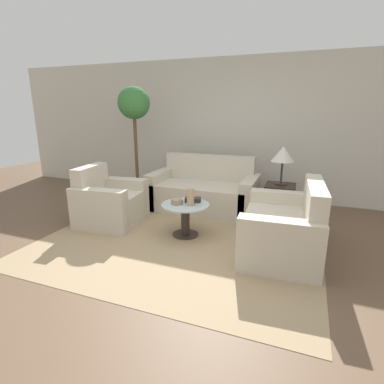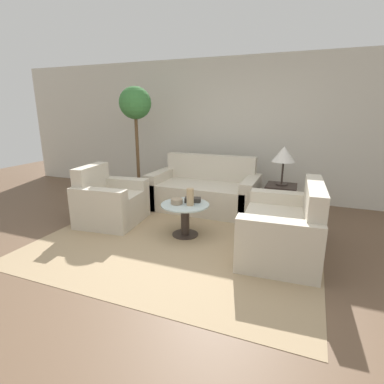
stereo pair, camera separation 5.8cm
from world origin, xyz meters
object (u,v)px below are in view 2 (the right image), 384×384
(coffee_table, at_px, (185,215))
(book_stack, at_px, (193,200))
(sofa_main, at_px, (205,192))
(armchair, at_px, (109,203))
(table_lamp, at_px, (284,155))
(potted_plant, at_px, (136,125))
(loveseat, at_px, (286,231))
(vase, at_px, (190,197))
(bowl, at_px, (177,201))

(coffee_table, bearing_deg, book_stack, 65.08)
(coffee_table, xyz_separation_m, book_stack, (0.06, 0.13, 0.19))
(sofa_main, relative_size, coffee_table, 2.79)
(armchair, distance_m, table_lamp, 2.76)
(coffee_table, relative_size, table_lamp, 1.08)
(table_lamp, bearing_deg, book_stack, -134.41)
(coffee_table, distance_m, book_stack, 0.24)
(potted_plant, height_order, book_stack, potted_plant)
(loveseat, relative_size, potted_plant, 0.65)
(armchair, bearing_deg, loveseat, -98.17)
(loveseat, xyz_separation_m, vase, (-1.24, 0.04, 0.27))
(table_lamp, xyz_separation_m, bowl, (-1.22, -1.24, -0.52))
(coffee_table, height_order, book_stack, book_stack)
(sofa_main, bearing_deg, coffee_table, -83.38)
(potted_plant, bearing_deg, loveseat, -25.25)
(coffee_table, bearing_deg, sofa_main, 96.62)
(coffee_table, distance_m, table_lamp, 1.79)
(loveseat, xyz_separation_m, coffee_table, (-1.32, 0.06, -0.01))
(sofa_main, height_order, book_stack, sofa_main)
(bowl, bearing_deg, loveseat, -0.96)
(bowl, bearing_deg, book_stack, 44.37)
(table_lamp, xyz_separation_m, potted_plant, (-2.61, 0.06, 0.39))
(book_stack, bearing_deg, loveseat, -24.71)
(bowl, bearing_deg, armchair, 176.07)
(loveseat, relative_size, table_lamp, 2.24)
(table_lamp, distance_m, bowl, 1.82)
(sofa_main, distance_m, vase, 1.28)
(potted_plant, bearing_deg, vase, -39.26)
(potted_plant, xyz_separation_m, book_stack, (1.56, -1.14, -0.91))
(sofa_main, height_order, coffee_table, sofa_main)
(coffee_table, bearing_deg, potted_plant, 139.69)
(armchair, height_order, table_lamp, table_lamp)
(table_lamp, distance_m, book_stack, 1.60)
(potted_plant, bearing_deg, armchair, -80.04)
(potted_plant, distance_m, book_stack, 2.13)
(coffee_table, distance_m, potted_plant, 2.25)
(potted_plant, relative_size, vase, 9.10)
(sofa_main, xyz_separation_m, table_lamp, (1.26, -0.00, 0.71))
(table_lamp, bearing_deg, loveseat, -80.92)
(bowl, bearing_deg, sofa_main, 91.53)
(potted_plant, height_order, vase, potted_plant)
(potted_plant, bearing_deg, coffee_table, -40.31)
(sofa_main, height_order, vase, sofa_main)
(book_stack, bearing_deg, coffee_table, -131.20)
(loveseat, distance_m, book_stack, 1.29)
(coffee_table, height_order, potted_plant, potted_plant)
(armchair, height_order, potted_plant, potted_plant)
(sofa_main, bearing_deg, table_lamp, -0.03)
(armchair, relative_size, loveseat, 0.73)
(sofa_main, bearing_deg, loveseat, -40.96)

